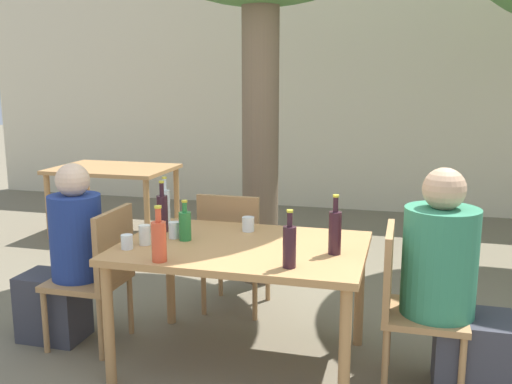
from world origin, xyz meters
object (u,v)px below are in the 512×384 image
object	(u,v)px
soda_bottle_0	(159,240)
drinking_glass_3	(248,224)
dining_table_front	(243,257)
wine_bottle_5	(289,245)
wine_bottle_1	(335,231)
water_bottle_3	(165,205)
green_bottle_4	(185,225)
patio_chair_1	(408,299)
person_seated_0	(66,264)
drinking_glass_2	(145,235)
dining_table_back	(113,175)
drinking_glass_0	(174,230)
person_seated_1	(453,293)
patio_chair_0	(99,270)
drinking_glass_1	(127,242)
wine_bottle_2	(162,212)
patio_chair_2	(233,246)

from	to	relation	value
soda_bottle_0	drinking_glass_3	bearing A→B (deg)	67.87
dining_table_front	wine_bottle_5	xyz separation A→B (m)	(0.34, -0.33, 0.19)
soda_bottle_0	wine_bottle_1	xyz separation A→B (m)	(0.86, 0.36, 0.01)
water_bottle_3	green_bottle_4	bearing A→B (deg)	-51.66
wine_bottle_1	drinking_glass_3	xyz separation A→B (m)	(-0.58, 0.33, -0.08)
green_bottle_4	water_bottle_3	bearing A→B (deg)	128.34
patio_chair_1	person_seated_0	xyz separation A→B (m)	(-2.10, -0.00, 0.02)
drinking_glass_2	wine_bottle_1	bearing A→B (deg)	5.63
dining_table_front	dining_table_back	distance (m)	3.27
person_seated_0	drinking_glass_0	xyz separation A→B (m)	(0.74, 0.02, 0.27)
water_bottle_3	wine_bottle_5	xyz separation A→B (m)	(0.97, -0.68, -0.00)
dining_table_back	person_seated_1	xyz separation A→B (m)	(3.33, -2.45, -0.09)
dining_table_front	soda_bottle_0	xyz separation A→B (m)	(-0.33, -0.40, 0.19)
patio_chair_0	drinking_glass_1	bearing A→B (deg)	53.36
dining_table_back	wine_bottle_2	xyz separation A→B (m)	(1.61, -2.30, 0.21)
dining_table_back	wine_bottle_1	distance (m)	3.68
patio_chair_1	drinking_glass_0	xyz separation A→B (m)	(-1.36, 0.02, 0.29)
dining_table_back	drinking_glass_0	bearing A→B (deg)	-54.33
person_seated_0	drinking_glass_3	world-z (taller)	person_seated_0
dining_table_front	patio_chair_0	size ratio (longest dim) A/B	1.59
wine_bottle_1	green_bottle_4	size ratio (longest dim) A/B	1.36
green_bottle_4	drinking_glass_1	size ratio (longest dim) A/B	2.98
green_bottle_4	drinking_glass_3	size ratio (longest dim) A/B	2.67
dining_table_front	water_bottle_3	distance (m)	0.75
patio_chair_2	soda_bottle_0	size ratio (longest dim) A/B	2.98
dining_table_front	drinking_glass_2	distance (m)	0.58
person_seated_0	drinking_glass_2	world-z (taller)	person_seated_0
dining_table_back	person_seated_0	xyz separation A→B (m)	(1.00, -2.45, -0.13)
drinking_glass_1	person_seated_0	bearing A→B (deg)	156.47
person_seated_1	drinking_glass_3	bearing A→B (deg)	76.40
patio_chair_0	wine_bottle_1	world-z (taller)	wine_bottle_1
drinking_glass_2	patio_chair_0	bearing A→B (deg)	159.35
patio_chair_0	person_seated_0	world-z (taller)	person_seated_0
patio_chair_1	drinking_glass_3	size ratio (longest dim) A/B	9.80
dining_table_front	green_bottle_4	size ratio (longest dim) A/B	5.82
soda_bottle_0	green_bottle_4	bearing A→B (deg)	92.78
patio_chair_1	drinking_glass_3	world-z (taller)	patio_chair_1
person_seated_1	drinking_glass_2	xyz separation A→B (m)	(-1.70, -0.15, 0.23)
green_bottle_4	drinking_glass_2	distance (m)	0.24
dining_table_back	soda_bottle_0	bearing A→B (deg)	-57.19
patio_chair_1	drinking_glass_3	bearing A→B (deg)	73.44
dining_table_back	water_bottle_3	distance (m)	2.61
patio_chair_1	wine_bottle_1	size ratio (longest dim) A/B	2.70
wine_bottle_2	water_bottle_3	distance (m)	0.22
person_seated_0	drinking_glass_0	size ratio (longest dim) A/B	11.78
wine_bottle_5	drinking_glass_3	bearing A→B (deg)	122.17
person_seated_1	drinking_glass_2	distance (m)	1.72
dining_table_back	green_bottle_4	world-z (taller)	green_bottle_4
person_seated_0	drinking_glass_2	bearing A→B (deg)	76.74
dining_table_front	drinking_glass_0	bearing A→B (deg)	176.73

